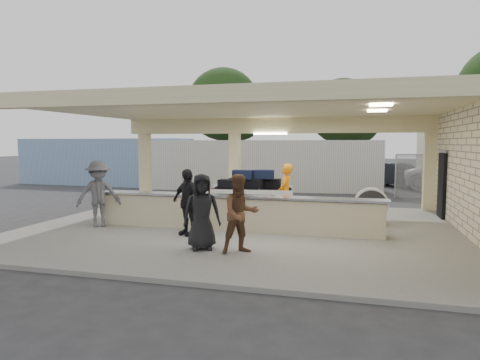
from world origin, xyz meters
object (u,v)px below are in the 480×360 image
(passenger_a, at_px, (240,214))
(passenger_c, at_px, (99,194))
(luggage_cart, at_px, (249,192))
(drum_fan, at_px, (371,205))
(baggage_handler, at_px, (286,194))
(car_white_a, at_px, (464,177))
(baggage_counter, at_px, (235,213))
(car_dark, at_px, (399,175))
(container_blue, at_px, (105,162))
(passenger_b, at_px, (187,202))
(container_white, at_px, (263,165))
(passenger_d, at_px, (202,212))

(passenger_a, height_order, passenger_c, passenger_c)
(luggage_cart, relative_size, drum_fan, 2.60)
(baggage_handler, bearing_deg, passenger_c, -67.64)
(passenger_a, height_order, car_white_a, passenger_a)
(baggage_counter, distance_m, baggage_handler, 1.84)
(passenger_a, bearing_deg, car_dark, 40.46)
(car_dark, xyz_separation_m, container_blue, (-17.12, -3.11, 0.71))
(baggage_counter, bearing_deg, passenger_b, -137.04)
(car_white_a, distance_m, container_white, 10.44)
(drum_fan, bearing_deg, passenger_c, -163.58)
(car_white_a, distance_m, container_blue, 20.22)
(luggage_cart, relative_size, container_white, 0.23)
(passenger_d, relative_size, container_blue, 0.16)
(container_white, bearing_deg, baggage_handler, -78.52)
(drum_fan, xyz_separation_m, container_blue, (-15.21, 9.74, 0.69))
(passenger_b, bearing_deg, container_white, 116.58)
(passenger_a, height_order, container_blue, container_blue)
(passenger_a, bearing_deg, passenger_d, 140.94)
(passenger_a, xyz_separation_m, passenger_b, (-1.83, 1.41, 0.00))
(container_blue, bearing_deg, passenger_b, -47.53)
(container_white, bearing_deg, baggage_counter, -86.23)
(passenger_a, xyz_separation_m, container_white, (-2.43, 13.63, 0.36))
(drum_fan, height_order, passenger_d, passenger_d)
(car_dark, relative_size, container_blue, 0.38)
(baggage_counter, xyz_separation_m, passenger_b, (-1.03, -0.96, 0.39))
(drum_fan, relative_size, passenger_b, 0.63)
(drum_fan, relative_size, passenger_d, 0.64)
(car_dark, bearing_deg, passenger_a, -152.60)
(car_white_a, bearing_deg, passenger_b, 162.98)
(passenger_c, relative_size, passenger_d, 1.10)
(luggage_cart, bearing_deg, baggage_handler, -28.19)
(passenger_b, relative_size, car_dark, 0.43)
(drum_fan, distance_m, container_blue, 18.07)
(baggage_counter, height_order, container_blue, container_blue)
(luggage_cart, distance_m, passenger_c, 4.57)
(baggage_handler, relative_size, passenger_a, 1.04)
(passenger_d, bearing_deg, luggage_cart, 64.00)
(baggage_handler, height_order, passenger_c, passenger_c)
(drum_fan, bearing_deg, car_white_a, 65.30)
(car_white_a, distance_m, car_dark, 3.45)
(baggage_counter, height_order, baggage_handler, baggage_handler)
(baggage_handler, relative_size, car_dark, 0.45)
(baggage_counter, distance_m, luggage_cart, 1.84)
(luggage_cart, distance_m, drum_fan, 3.74)
(car_dark, bearing_deg, baggage_handler, -155.10)
(baggage_counter, height_order, passenger_c, passenger_c)
(passenger_c, xyz_separation_m, passenger_d, (3.80, -1.70, -0.09))
(drum_fan, height_order, container_blue, container_blue)
(car_dark, distance_m, container_blue, 17.42)
(car_white_a, bearing_deg, baggage_counter, 164.08)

